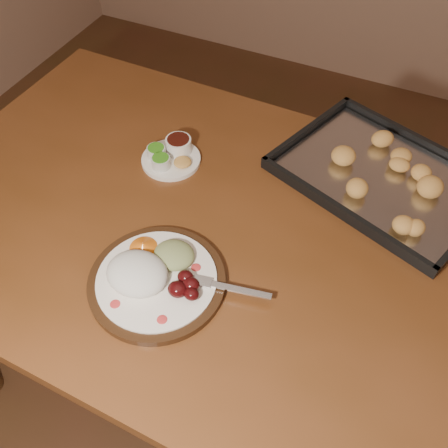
% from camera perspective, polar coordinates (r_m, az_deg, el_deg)
% --- Properties ---
extents(dining_table, '(1.52, 0.94, 0.75)m').
position_cam_1_polar(dining_table, '(1.16, 1.05, -3.78)').
color(dining_table, brown).
rests_on(dining_table, ground).
extents(dinner_plate, '(0.36, 0.27, 0.06)m').
position_cam_1_polar(dinner_plate, '(1.00, -8.01, -5.92)').
color(dinner_plate, black).
rests_on(dinner_plate, dining_table).
extents(condiment_saucer, '(0.14, 0.14, 0.05)m').
position_cam_1_polar(condiment_saucer, '(1.23, -6.07, 7.88)').
color(condiment_saucer, white).
rests_on(condiment_saucer, dining_table).
extents(baking_tray, '(0.55, 0.48, 0.05)m').
position_cam_1_polar(baking_tray, '(1.23, 17.74, 5.34)').
color(baking_tray, black).
rests_on(baking_tray, dining_table).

